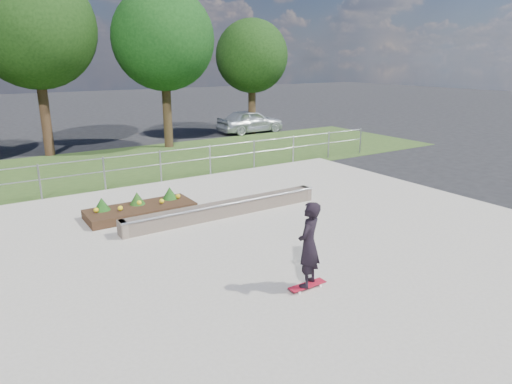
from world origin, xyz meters
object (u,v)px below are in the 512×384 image
(grind_ledge, at_px, (225,209))
(planter_bed, at_px, (140,208))
(skateboarder, at_px, (309,245))
(parked_car, at_px, (250,121))

(grind_ledge, relative_size, planter_bed, 2.00)
(skateboarder, xyz_separation_m, parked_car, (9.70, 17.39, -0.27))
(grind_ledge, relative_size, parked_car, 1.46)
(parked_car, bearing_deg, grind_ledge, 144.71)
(grind_ledge, xyz_separation_m, planter_bed, (-1.97, 1.43, -0.02))
(grind_ledge, relative_size, skateboarder, 3.42)
(grind_ledge, height_order, skateboarder, skateboarder)
(grind_ledge, height_order, planter_bed, planter_bed)
(skateboarder, height_order, parked_car, skateboarder)
(planter_bed, xyz_separation_m, skateboarder, (1.22, -6.03, 0.73))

